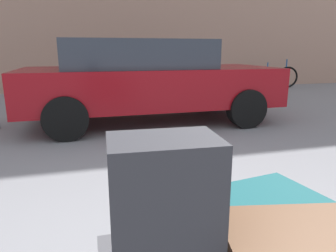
{
  "coord_description": "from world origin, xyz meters",
  "views": [
    {
      "loc": [
        -0.59,
        -0.97,
        1.25
      ],
      "look_at": [
        0.0,
        1.2,
        0.69
      ],
      "focal_mm": 32.64,
      "sensor_mm": 36.0,
      "label": 1
    }
  ],
  "objects_px": {
    "suitcase_charcoal_front_left": "(164,237)",
    "bicycle_leaning": "(273,77)",
    "bollard_kerb_near": "(206,88)",
    "bollard_kerb_mid": "(251,87)",
    "suitcase_teal_rear_right": "(258,219)",
    "parked_car": "(147,79)"
  },
  "relations": [
    {
      "from": "bicycle_leaning",
      "to": "parked_car",
      "type": "bearing_deg",
      "value": -142.83
    },
    {
      "from": "bicycle_leaning",
      "to": "bollard_kerb_near",
      "type": "distance_m",
      "value": 3.87
    },
    {
      "from": "parked_car",
      "to": "bollard_kerb_near",
      "type": "relative_size",
      "value": 6.45
    },
    {
      "from": "suitcase_charcoal_front_left",
      "to": "bicycle_leaning",
      "type": "relative_size",
      "value": 0.38
    },
    {
      "from": "suitcase_charcoal_front_left",
      "to": "bicycle_leaning",
      "type": "bearing_deg",
      "value": 57.67
    },
    {
      "from": "suitcase_charcoal_front_left",
      "to": "bicycle_leaning",
      "type": "distance_m",
      "value": 10.27
    },
    {
      "from": "bicycle_leaning",
      "to": "bollard_kerb_near",
      "type": "bearing_deg",
      "value": -147.78
    },
    {
      "from": "bollard_kerb_mid",
      "to": "suitcase_teal_rear_right",
      "type": "bearing_deg",
      "value": -119.85
    },
    {
      "from": "suitcase_charcoal_front_left",
      "to": "suitcase_teal_rear_right",
      "type": "height_order",
      "value": "suitcase_charcoal_front_left"
    },
    {
      "from": "bollard_kerb_near",
      "to": "suitcase_charcoal_front_left",
      "type": "bearing_deg",
      "value": -113.41
    },
    {
      "from": "bicycle_leaning",
      "to": "bollard_kerb_mid",
      "type": "height_order",
      "value": "bicycle_leaning"
    },
    {
      "from": "parked_car",
      "to": "bicycle_leaning",
      "type": "relative_size",
      "value": 2.48
    },
    {
      "from": "suitcase_charcoal_front_left",
      "to": "parked_car",
      "type": "bearing_deg",
      "value": 82.49
    },
    {
      "from": "suitcase_charcoal_front_left",
      "to": "parked_car",
      "type": "relative_size",
      "value": 0.15
    },
    {
      "from": "bollard_kerb_near",
      "to": "parked_car",
      "type": "bearing_deg",
      "value": -135.47
    },
    {
      "from": "parked_car",
      "to": "bicycle_leaning",
      "type": "distance_m",
      "value": 6.46
    },
    {
      "from": "suitcase_teal_rear_right",
      "to": "parked_car",
      "type": "bearing_deg",
      "value": 77.22
    },
    {
      "from": "suitcase_charcoal_front_left",
      "to": "bollard_kerb_near",
      "type": "bearing_deg",
      "value": 69.97
    },
    {
      "from": "bollard_kerb_near",
      "to": "bicycle_leaning",
      "type": "bearing_deg",
      "value": 32.22
    },
    {
      "from": "suitcase_charcoal_front_left",
      "to": "bollard_kerb_mid",
      "type": "relative_size",
      "value": 0.99
    },
    {
      "from": "suitcase_charcoal_front_left",
      "to": "bollard_kerb_mid",
      "type": "distance_m",
      "value": 7.43
    },
    {
      "from": "bicycle_leaning",
      "to": "suitcase_charcoal_front_left",
      "type": "bearing_deg",
      "value": -125.71
    }
  ]
}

